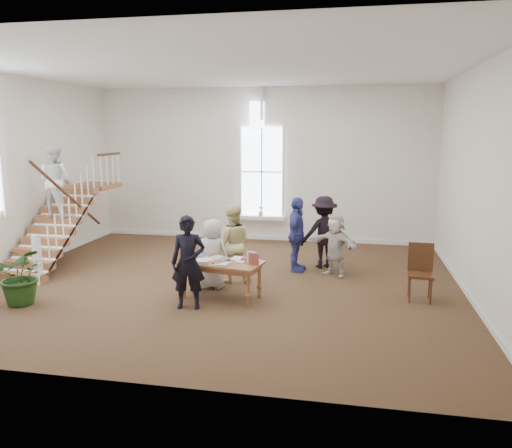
% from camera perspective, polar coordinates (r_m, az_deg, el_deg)
% --- Properties ---
extents(ground, '(10.00, 10.00, 0.00)m').
position_cam_1_polar(ground, '(10.93, -3.60, -6.66)').
color(ground, '#402C19').
rests_on(ground, ground).
extents(room_shell, '(10.49, 10.00, 10.00)m').
position_cam_1_polar(room_shell, '(14.99, 0.61, -0.32)').
color(room_shell, silver).
rests_on(room_shell, ground).
extents(staircase, '(1.10, 4.10, 2.92)m').
position_cam_1_polar(staircase, '(13.01, -21.68, 2.69)').
color(staircase, brown).
rests_on(staircase, ground).
extents(library_table, '(1.68, 1.04, 0.80)m').
position_cam_1_polar(library_table, '(9.77, -4.00, -4.77)').
color(library_table, brown).
rests_on(library_table, ground).
extents(police_officer, '(0.69, 0.51, 1.73)m').
position_cam_1_polar(police_officer, '(9.24, -7.75, -4.37)').
color(police_officer, black).
rests_on(police_officer, ground).
extents(elderly_woman, '(0.77, 0.56, 1.46)m').
position_cam_1_polar(elderly_woman, '(10.40, -5.00, -3.41)').
color(elderly_woman, '#BDB6AF').
rests_on(elderly_woman, ground).
extents(person_yellow, '(0.95, 0.81, 1.69)m').
position_cam_1_polar(person_yellow, '(10.76, -2.74, -2.25)').
color(person_yellow, beige).
rests_on(person_yellow, ground).
extents(woman_cluster_a, '(0.54, 1.06, 1.74)m').
position_cam_1_polar(woman_cluster_a, '(11.60, 4.66, -1.21)').
color(woman_cluster_a, '#373D85').
rests_on(woman_cluster_a, ground).
extents(woman_cluster_b, '(1.28, 1.05, 1.73)m').
position_cam_1_polar(woman_cluster_b, '(12.00, 7.75, -0.92)').
color(woman_cluster_b, black).
rests_on(woman_cluster_b, ground).
extents(woman_cluster_c, '(1.32, 1.10, 1.42)m').
position_cam_1_polar(woman_cluster_c, '(11.38, 9.04, -2.37)').
color(woman_cluster_c, beige).
rests_on(woman_cluster_c, ground).
extents(floor_plant, '(1.23, 1.15, 1.12)m').
position_cam_1_polar(floor_plant, '(10.41, -25.19, -5.32)').
color(floor_plant, '#1A3912').
rests_on(floor_plant, ground).
extents(side_chair, '(0.50, 0.50, 1.10)m').
position_cam_1_polar(side_chair, '(10.20, 18.28, -4.81)').
color(side_chair, '#321B0D').
rests_on(side_chair, ground).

